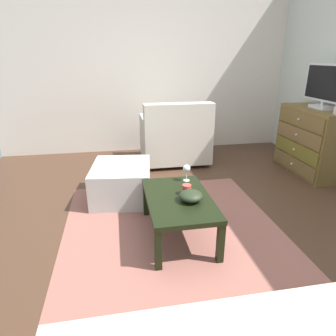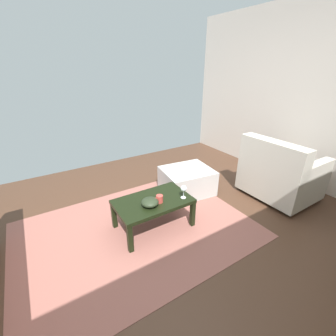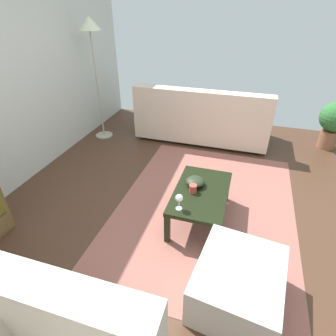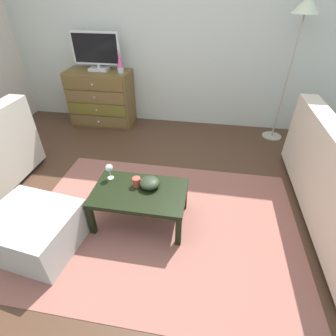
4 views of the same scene
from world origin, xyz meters
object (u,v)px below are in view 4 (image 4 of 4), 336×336
object	(u,v)px
dresser	(101,98)
lava_lamp	(120,62)
ottoman	(34,230)
bowl_decorative	(150,183)
tv	(96,50)
wine_glass	(109,168)
mug	(137,182)
coffee_table	(139,195)
standing_lamp	(303,21)

from	to	relation	value
dresser	lava_lamp	size ratio (longest dim) A/B	2.94
ottoman	bowl_decorative	bearing A→B (deg)	30.47
tv	wine_glass	xyz separation A→B (m)	(0.80, -1.89, -0.64)
dresser	wine_glass	xyz separation A→B (m)	(0.82, -1.86, 0.06)
lava_lamp	mug	bearing A→B (deg)	-69.11
coffee_table	wine_glass	xyz separation A→B (m)	(-0.32, 0.14, 0.16)
lava_lamp	mug	distance (m)	2.10
tv	standing_lamp	size ratio (longest dim) A/B	0.39
wine_glass	mug	world-z (taller)	wine_glass
dresser	wine_glass	size ratio (longest dim) A/B	6.17
dresser	coffee_table	bearing A→B (deg)	-60.34
dresser	standing_lamp	xyz separation A→B (m)	(2.69, -0.05, 1.12)
wine_glass	ottoman	xyz separation A→B (m)	(-0.49, -0.59, -0.29)
coffee_table	wine_glass	bearing A→B (deg)	155.97
standing_lamp	dresser	bearing A→B (deg)	178.96
bowl_decorative	ottoman	bearing A→B (deg)	-149.53
dresser	coffee_table	xyz separation A→B (m)	(1.14, -2.01, -0.10)
standing_lamp	coffee_table	bearing A→B (deg)	-128.20
lava_lamp	mug	xyz separation A→B (m)	(0.72, -1.89, -0.58)
coffee_table	ottoman	bearing A→B (deg)	-151.32
ottoman	standing_lamp	distance (m)	3.63
lava_lamp	bowl_decorative	distance (m)	2.14
tv	wine_glass	size ratio (longest dim) A/B	4.48
lava_lamp	standing_lamp	xyz separation A→B (m)	(2.30, -0.00, 0.55)
wine_glass	lava_lamp	bearing A→B (deg)	103.52
dresser	coffee_table	distance (m)	2.31
coffee_table	bowl_decorative	size ratio (longest dim) A/B	4.49
ottoman	standing_lamp	world-z (taller)	standing_lamp
wine_glass	dresser	bearing A→B (deg)	113.80
mug	bowl_decorative	xyz separation A→B (m)	(0.12, 0.00, 0.00)
tv	wine_glass	distance (m)	2.15
mug	ottoman	xyz separation A→B (m)	(-0.78, -0.52, -0.22)
bowl_decorative	ottoman	distance (m)	1.06
ottoman	lava_lamp	bearing A→B (deg)	88.66
lava_lamp	bowl_decorative	bearing A→B (deg)	-65.95
coffee_table	standing_lamp	xyz separation A→B (m)	(1.54, 1.96, 1.22)
dresser	standing_lamp	world-z (taller)	standing_lamp
mug	ottoman	size ratio (longest dim) A/B	0.16
tv	coffee_table	bearing A→B (deg)	-61.11
dresser	tv	xyz separation A→B (m)	(0.02, 0.02, 0.70)
lava_lamp	dresser	bearing A→B (deg)	173.53
mug	bowl_decorative	bearing A→B (deg)	1.74
tv	standing_lamp	xyz separation A→B (m)	(2.66, -0.07, 0.42)
dresser	mug	world-z (taller)	dresser
ottoman	coffee_table	bearing A→B (deg)	28.68
bowl_decorative	coffee_table	bearing A→B (deg)	-134.99
lava_lamp	wine_glass	xyz separation A→B (m)	(0.44, -1.82, -0.51)
ottoman	standing_lamp	xyz separation A→B (m)	(2.36, 2.41, 1.35)
dresser	mug	size ratio (longest dim) A/B	8.50
wine_glass	ottoman	distance (m)	0.82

